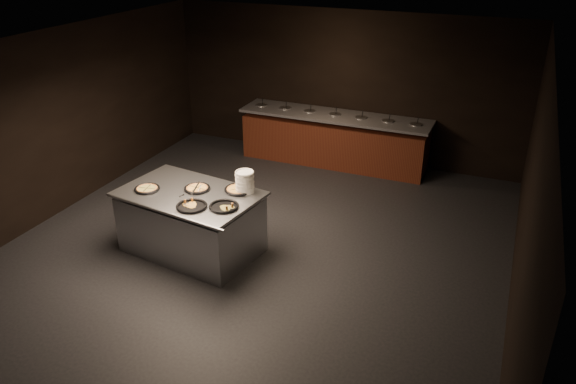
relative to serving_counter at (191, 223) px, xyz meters
name	(u,v)px	position (x,y,z in m)	size (l,w,h in m)	color
room	(252,158)	(0.83, 0.34, 1.01)	(7.02, 8.02, 2.92)	black
salad_bar	(334,142)	(0.83, 3.90, 0.00)	(3.70, 0.83, 1.18)	#582714
serving_counter	(191,223)	(0.00, 0.00, 0.00)	(2.09, 1.50, 0.93)	silver
plate_stack	(245,182)	(0.71, 0.33, 0.64)	(0.26, 0.26, 0.31)	white
pan_veggie_whole	(147,189)	(-0.59, -0.15, 0.50)	(0.36, 0.36, 0.04)	black
pan_cheese_whole	(197,188)	(0.06, 0.13, 0.50)	(0.37, 0.37, 0.04)	black
pan_cheese_slices_a	(239,189)	(0.62, 0.33, 0.50)	(0.41, 0.41, 0.04)	black
pan_cheese_slices_b	(192,206)	(0.27, -0.37, 0.50)	(0.41, 0.41, 0.04)	black
pan_veggie_slices	(224,206)	(0.67, -0.21, 0.50)	(0.40, 0.40, 0.04)	black
server_left	(198,188)	(0.13, 0.03, 0.56)	(0.10, 0.32, 0.15)	silver
server_right	(183,198)	(0.11, -0.30, 0.55)	(0.27, 0.19, 0.15)	silver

